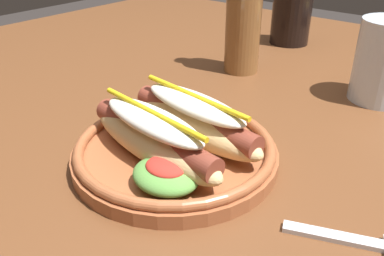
{
  "coord_description": "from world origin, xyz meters",
  "views": [
    {
      "loc": [
        0.33,
        -0.51,
        1.0
      ],
      "look_at": [
        0.07,
        -0.19,
        0.77
      ],
      "focal_mm": 37.97,
      "sensor_mm": 36.0,
      "label": 1
    }
  ],
  "objects_px": {
    "hot_dog_plate": "(175,141)",
    "fork": "(367,243)",
    "soda_cup": "(291,17)"
  },
  "relations": [
    {
      "from": "fork",
      "to": "soda_cup",
      "type": "xyz_separation_m",
      "value": [
        -0.34,
        0.5,
        0.05
      ]
    },
    {
      "from": "hot_dog_plate",
      "to": "fork",
      "type": "relative_size",
      "value": 1.97
    },
    {
      "from": "hot_dog_plate",
      "to": "soda_cup",
      "type": "distance_m",
      "value": 0.52
    },
    {
      "from": "fork",
      "to": "soda_cup",
      "type": "height_order",
      "value": "soda_cup"
    },
    {
      "from": "hot_dog_plate",
      "to": "fork",
      "type": "bearing_deg",
      "value": 1.81
    },
    {
      "from": "fork",
      "to": "hot_dog_plate",
      "type": "bearing_deg",
      "value": 159.76
    },
    {
      "from": "soda_cup",
      "to": "hot_dog_plate",
      "type": "bearing_deg",
      "value": -76.33
    },
    {
      "from": "soda_cup",
      "to": "fork",
      "type": "bearing_deg",
      "value": -56.0
    },
    {
      "from": "hot_dog_plate",
      "to": "fork",
      "type": "distance_m",
      "value": 0.22
    },
    {
      "from": "hot_dog_plate",
      "to": "soda_cup",
      "type": "xyz_separation_m",
      "value": [
        -0.12,
        0.51,
        0.03
      ]
    }
  ]
}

